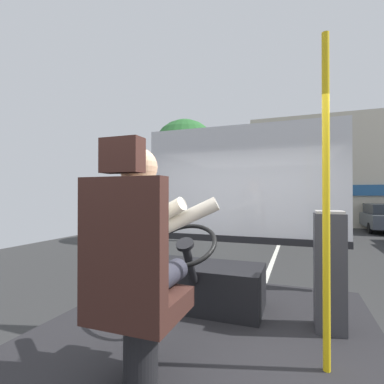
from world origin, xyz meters
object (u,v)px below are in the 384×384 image
object	(u,v)px
driver_seat	(133,282)
handrail_pole	(326,201)
bus_driver	(143,237)
steering_console	(203,284)
fare_box	(330,270)
parked_car_charcoal	(383,217)

from	to	relation	value
driver_seat	handrail_pole	world-z (taller)	handrail_pole
bus_driver	steering_console	distance (m)	1.28
steering_console	fare_box	bearing A→B (deg)	-4.34
driver_seat	bus_driver	distance (m)	0.25
driver_seat	handrail_pole	xyz separation A→B (m)	(1.01, 0.57, 0.44)
bus_driver	handrail_pole	bearing A→B (deg)	24.43
fare_box	bus_driver	bearing A→B (deg)	-135.78
bus_driver	fare_box	world-z (taller)	bus_driver
bus_driver	steering_console	xyz separation A→B (m)	(0.00, 1.13, -0.60)
driver_seat	steering_console	size ratio (longest dim) A/B	1.24
bus_driver	parked_car_charcoal	world-z (taller)	bus_driver
driver_seat	parked_car_charcoal	world-z (taller)	driver_seat
handrail_pole	driver_seat	bearing A→B (deg)	-150.67
fare_box	parked_car_charcoal	bearing A→B (deg)	75.30
driver_seat	handrail_pole	size ratio (longest dim) A/B	0.66
bus_driver	handrail_pole	xyz separation A→B (m)	(1.01, 0.46, 0.21)
handrail_pole	fare_box	xyz separation A→B (m)	(0.07, 0.59, -0.56)
bus_driver	fare_box	bearing A→B (deg)	44.22
driver_seat	steering_console	bearing A→B (deg)	90.00
fare_box	driver_seat	bearing A→B (deg)	-132.97
handrail_pole	bus_driver	bearing A→B (deg)	-155.57
bus_driver	parked_car_charcoal	bearing A→B (deg)	72.63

